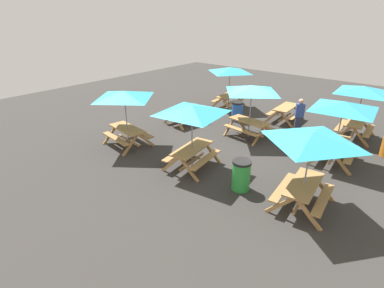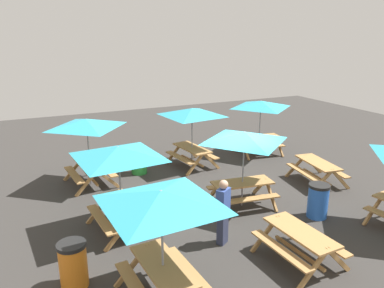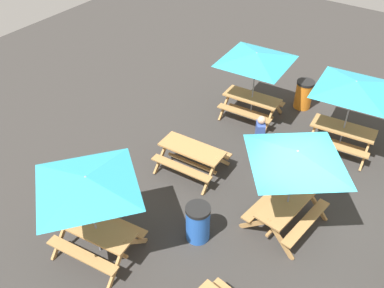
{
  "view_description": "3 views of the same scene",
  "coord_description": "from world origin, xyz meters",
  "px_view_note": "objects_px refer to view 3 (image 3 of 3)",
  "views": [
    {
      "loc": [
        10.73,
        5.91,
        5.13
      ],
      "look_at": [
        3.47,
        -0.2,
        0.9
      ],
      "focal_mm": 28.0,
      "sensor_mm": 36.0,
      "label": 1
    },
    {
      "loc": [
        -9.03,
        5.57,
        5.0
      ],
      "look_at": [
        3.47,
        -0.2,
        0.9
      ],
      "focal_mm": 35.0,
      "sensor_mm": 36.0,
      "label": 2
    },
    {
      "loc": [
        1.85,
        -7.15,
        8.04
      ],
      "look_at": [
        -3.3,
        0.26,
        0.9
      ],
      "focal_mm": 40.0,
      "sensor_mm": 36.0,
      "label": 3
    }
  ],
  "objects_px": {
    "picnic_table_6": "(256,62)",
    "picnic_table_7": "(296,162)",
    "picnic_table_4": "(88,188)",
    "picnic_table_1": "(192,154)",
    "person_standing": "(259,140)",
    "picnic_table_2": "(354,91)",
    "trash_bin_blue": "(198,223)",
    "trash_bin_orange": "(304,94)"
  },
  "relations": [
    {
      "from": "picnic_table_6",
      "to": "picnic_table_7",
      "type": "distance_m",
      "value": 4.61
    },
    {
      "from": "picnic_table_4",
      "to": "picnic_table_6",
      "type": "bearing_deg",
      "value": 81.6
    },
    {
      "from": "picnic_table_1",
      "to": "picnic_table_4",
      "type": "bearing_deg",
      "value": -95.14
    },
    {
      "from": "picnic_table_7",
      "to": "person_standing",
      "type": "height_order",
      "value": "picnic_table_7"
    },
    {
      "from": "picnic_table_2",
      "to": "trash_bin_blue",
      "type": "bearing_deg",
      "value": -112.36
    },
    {
      "from": "picnic_table_1",
      "to": "picnic_table_2",
      "type": "relative_size",
      "value": 0.66
    },
    {
      "from": "picnic_table_6",
      "to": "trash_bin_blue",
      "type": "xyz_separation_m",
      "value": [
        1.39,
        -5.14,
        -1.49
      ]
    },
    {
      "from": "picnic_table_4",
      "to": "picnic_table_7",
      "type": "bearing_deg",
      "value": 38.83
    },
    {
      "from": "trash_bin_blue",
      "to": "trash_bin_orange",
      "type": "bearing_deg",
      "value": 92.1
    },
    {
      "from": "picnic_table_4",
      "to": "person_standing",
      "type": "xyz_separation_m",
      "value": [
        1.53,
        4.71,
        -1.1
      ]
    },
    {
      "from": "picnic_table_4",
      "to": "picnic_table_6",
      "type": "relative_size",
      "value": 0.83
    },
    {
      "from": "picnic_table_6",
      "to": "picnic_table_4",
      "type": "bearing_deg",
      "value": -95.65
    },
    {
      "from": "trash_bin_blue",
      "to": "person_standing",
      "type": "height_order",
      "value": "person_standing"
    },
    {
      "from": "picnic_table_4",
      "to": "picnic_table_2",
      "type": "bearing_deg",
      "value": 58.29
    },
    {
      "from": "picnic_table_6",
      "to": "person_standing",
      "type": "xyz_separation_m",
      "value": [
        1.3,
        -2.03,
        -1.1
      ]
    },
    {
      "from": "picnic_table_1",
      "to": "picnic_table_4",
      "type": "relative_size",
      "value": 0.8
    },
    {
      "from": "picnic_table_4",
      "to": "picnic_table_6",
      "type": "xyz_separation_m",
      "value": [
        0.23,
        6.75,
        0.0
      ]
    },
    {
      "from": "person_standing",
      "to": "picnic_table_4",
      "type": "bearing_deg",
      "value": 129.25
    },
    {
      "from": "picnic_table_4",
      "to": "trash_bin_blue",
      "type": "relative_size",
      "value": 2.38
    },
    {
      "from": "picnic_table_6",
      "to": "picnic_table_7",
      "type": "height_order",
      "value": "same"
    },
    {
      "from": "picnic_table_1",
      "to": "picnic_table_4",
      "type": "distance_m",
      "value": 3.79
    },
    {
      "from": "picnic_table_7",
      "to": "trash_bin_blue",
      "type": "relative_size",
      "value": 2.38
    },
    {
      "from": "picnic_table_2",
      "to": "trash_bin_blue",
      "type": "relative_size",
      "value": 2.87
    },
    {
      "from": "picnic_table_2",
      "to": "picnic_table_4",
      "type": "xyz_separation_m",
      "value": [
        -3.2,
        -6.78,
        0.0
      ]
    },
    {
      "from": "picnic_table_2",
      "to": "picnic_table_4",
      "type": "relative_size",
      "value": 1.21
    },
    {
      "from": "picnic_table_2",
      "to": "picnic_table_7",
      "type": "bearing_deg",
      "value": -96.65
    },
    {
      "from": "picnic_table_6",
      "to": "trash_bin_orange",
      "type": "distance_m",
      "value": 2.42
    },
    {
      "from": "picnic_table_1",
      "to": "person_standing",
      "type": "height_order",
      "value": "person_standing"
    },
    {
      "from": "person_standing",
      "to": "trash_bin_orange",
      "type": "bearing_deg",
      "value": -30.31
    },
    {
      "from": "picnic_table_2",
      "to": "person_standing",
      "type": "height_order",
      "value": "picnic_table_2"
    },
    {
      "from": "picnic_table_2",
      "to": "picnic_table_4",
      "type": "bearing_deg",
      "value": -120.66
    },
    {
      "from": "person_standing",
      "to": "picnic_table_7",
      "type": "bearing_deg",
      "value": -167.18
    },
    {
      "from": "picnic_table_1",
      "to": "picnic_table_2",
      "type": "height_order",
      "value": "picnic_table_2"
    },
    {
      "from": "picnic_table_1",
      "to": "trash_bin_blue",
      "type": "relative_size",
      "value": 1.91
    },
    {
      "from": "picnic_table_2",
      "to": "picnic_table_6",
      "type": "relative_size",
      "value": 1.0
    },
    {
      "from": "picnic_table_4",
      "to": "person_standing",
      "type": "bearing_deg",
      "value": 65.57
    },
    {
      "from": "picnic_table_2",
      "to": "trash_bin_orange",
      "type": "relative_size",
      "value": 2.87
    },
    {
      "from": "picnic_table_6",
      "to": "person_standing",
      "type": "height_order",
      "value": "picnic_table_6"
    },
    {
      "from": "picnic_table_1",
      "to": "picnic_table_4",
      "type": "xyz_separation_m",
      "value": [
        -0.13,
        -3.51,
        1.43
      ]
    },
    {
      "from": "picnic_table_7",
      "to": "person_standing",
      "type": "bearing_deg",
      "value": 52.65
    },
    {
      "from": "trash_bin_orange",
      "to": "person_standing",
      "type": "distance_m",
      "value": 3.57
    },
    {
      "from": "picnic_table_1",
      "to": "picnic_table_7",
      "type": "distance_m",
      "value": 3.33
    }
  ]
}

